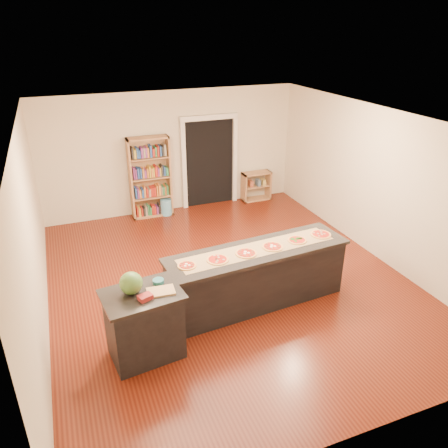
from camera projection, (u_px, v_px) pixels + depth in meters
name	position (u px, v px, depth m)	size (l,w,h in m)	color
room	(228.00, 207.00, 7.15)	(6.00, 7.00, 2.80)	beige
doorway	(209.00, 157.00, 10.45)	(1.40, 0.09, 2.21)	black
kitchen_island	(257.00, 276.00, 6.92)	(2.94, 0.80, 0.97)	black
side_counter	(144.00, 324.00, 5.80)	(1.00, 0.73, 0.99)	black
bookshelf	(150.00, 178.00, 9.92)	(0.93, 0.33, 1.86)	tan
low_shelf	(256.00, 186.00, 11.06)	(0.73, 0.31, 0.73)	tan
waste_bin	(166.00, 207.00, 10.26)	(0.26, 0.26, 0.38)	#62AEDA
kraft_paper	(258.00, 249.00, 6.73)	(2.55, 0.46, 0.00)	olive
watermelon	(131.00, 283.00, 5.54)	(0.30, 0.30, 0.30)	#144214
cutting_board	(161.00, 291.00, 5.62)	(0.35, 0.24, 0.02)	tan
package_red	(145.00, 297.00, 5.46)	(0.17, 0.12, 0.06)	maroon
package_teal	(158.00, 281.00, 5.80)	(0.15, 0.15, 0.06)	#195966
pizza_a	(187.00, 266.00, 6.25)	(0.27, 0.27, 0.02)	tan
pizza_b	(218.00, 260.00, 6.41)	(0.33, 0.33, 0.02)	tan
pizza_c	(246.00, 253.00, 6.58)	(0.32, 0.32, 0.02)	tan
pizza_d	(273.00, 247.00, 6.77)	(0.31, 0.31, 0.02)	tan
pizza_e	(297.00, 240.00, 6.97)	(0.30, 0.30, 0.02)	tan
pizza_f	(321.00, 234.00, 7.16)	(0.33, 0.33, 0.02)	tan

